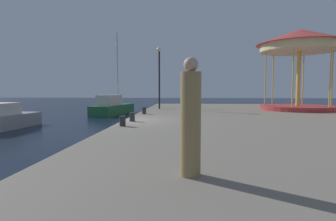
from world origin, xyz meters
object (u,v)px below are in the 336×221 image
(carousel, at_px, (300,49))
(sailboat_green, at_px, (112,107))
(lamp_post_mid_promenade, at_px, (159,67))
(person_by_the_water, at_px, (191,121))
(bollard_north, at_px, (144,111))
(bollard_center, at_px, (132,117))
(bollard_south, at_px, (123,121))

(carousel, bearing_deg, sailboat_green, 163.09)
(sailboat_green, xyz_separation_m, carousel, (14.47, -4.40, 4.33))
(lamp_post_mid_promenade, height_order, person_by_the_water, lamp_post_mid_promenade)
(bollard_north, bearing_deg, lamp_post_mid_promenade, 83.43)
(bollard_north, bearing_deg, bollard_center, -89.56)
(carousel, height_order, bollard_north, carousel)
(lamp_post_mid_promenade, bearing_deg, bollard_south, -93.16)
(carousel, relative_size, lamp_post_mid_promenade, 1.29)
(carousel, bearing_deg, bollard_center, -143.55)
(carousel, relative_size, bollard_center, 14.60)
(bollard_center, xyz_separation_m, person_by_the_water, (2.48, -7.57, 0.72))
(bollard_center, bearing_deg, bollard_north, 90.44)
(carousel, xyz_separation_m, bollard_north, (-10.30, -3.87, -4.01))
(bollard_south, relative_size, bollard_north, 1.00)
(lamp_post_mid_promenade, distance_m, person_by_the_water, 15.84)
(bollard_north, distance_m, person_by_the_water, 11.59)
(bollard_north, distance_m, bollard_center, 3.72)
(bollard_north, height_order, person_by_the_water, person_by_the_water)
(carousel, relative_size, bollard_south, 14.60)
(lamp_post_mid_promenade, distance_m, bollard_north, 5.17)
(sailboat_green, relative_size, lamp_post_mid_promenade, 1.68)
(bollard_south, relative_size, person_by_the_water, 0.20)
(sailboat_green, xyz_separation_m, person_by_the_water, (6.67, -19.56, 1.05))
(sailboat_green, relative_size, person_by_the_water, 3.90)
(bollard_south, bearing_deg, bollard_north, 89.59)
(sailboat_green, distance_m, lamp_post_mid_promenade, 6.93)
(bollard_south, bearing_deg, carousel, 41.60)
(sailboat_green, height_order, lamp_post_mid_promenade, sailboat_green)
(person_by_the_water, bearing_deg, bollard_center, 108.12)
(sailboat_green, bearing_deg, bollard_center, -70.72)
(carousel, xyz_separation_m, person_by_the_water, (-7.80, -15.16, -3.28))
(sailboat_green, relative_size, bollard_north, 19.05)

